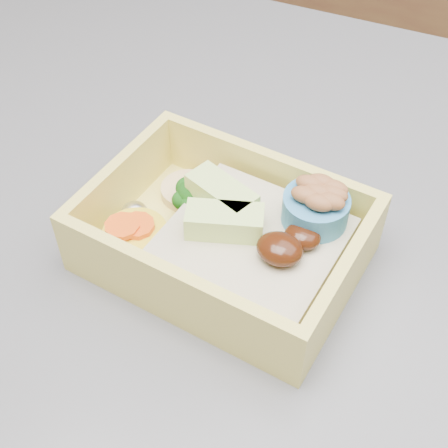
% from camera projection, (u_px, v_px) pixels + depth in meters
% --- Properties ---
extents(bento_box, '(0.19, 0.14, 0.06)m').
position_uv_depth(bento_box, '(233.00, 237.00, 0.41)').
color(bento_box, '#E9D760').
rests_on(bento_box, island).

